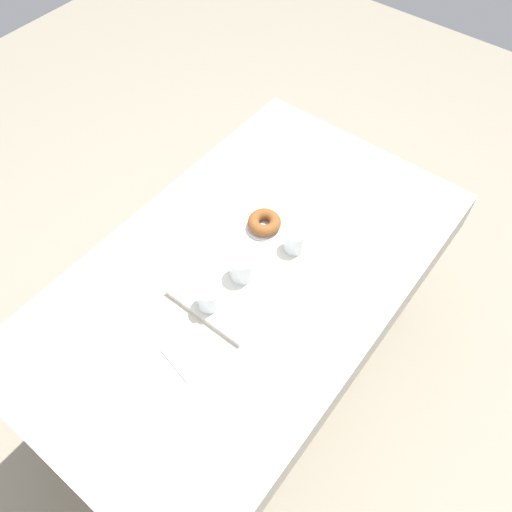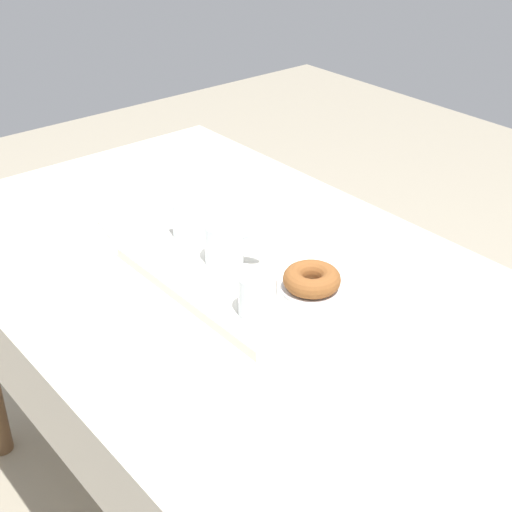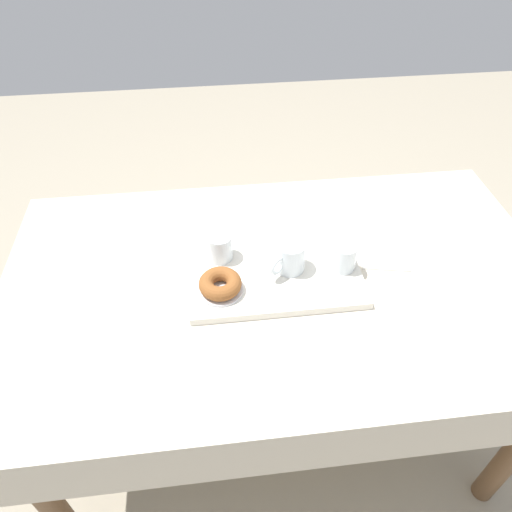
{
  "view_description": "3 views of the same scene",
  "coord_description": "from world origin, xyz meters",
  "px_view_note": "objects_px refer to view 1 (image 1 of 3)",
  "views": [
    {
      "loc": [
        -0.67,
        -0.57,
        2.07
      ],
      "look_at": [
        0.03,
        -0.02,
        0.82
      ],
      "focal_mm": 35.61,
      "sensor_mm": 36.0,
      "label": 1
    },
    {
      "loc": [
        1.0,
        -0.77,
        1.53
      ],
      "look_at": [
        0.04,
        0.01,
        0.81
      ],
      "focal_mm": 51.97,
      "sensor_mm": 36.0,
      "label": 2
    },
    {
      "loc": [
        0.17,
        0.87,
        1.66
      ],
      "look_at": [
        0.06,
        -0.02,
        0.82
      ],
      "focal_mm": 33.17,
      "sensor_mm": 36.0,
      "label": 3
    }
  ],
  "objects_px": {
    "serving_tray": "(250,267)",
    "donut_plate_left": "(264,227)",
    "paper_napkin": "(192,352)",
    "water_glass_far": "(210,299)",
    "dining_table": "(246,288)",
    "water_glass_near": "(295,241)",
    "sugar_donut_left": "(264,222)",
    "tea_mug_left": "(242,267)"
  },
  "relations": [
    {
      "from": "tea_mug_left",
      "to": "water_glass_far",
      "type": "distance_m",
      "value": 0.14
    },
    {
      "from": "tea_mug_left",
      "to": "water_glass_far",
      "type": "bearing_deg",
      "value": 177.35
    },
    {
      "from": "tea_mug_left",
      "to": "water_glass_near",
      "type": "xyz_separation_m",
      "value": [
        0.18,
        -0.07,
        -0.0
      ]
    },
    {
      "from": "paper_napkin",
      "to": "tea_mug_left",
      "type": "bearing_deg",
      "value": 9.0
    },
    {
      "from": "serving_tray",
      "to": "water_glass_near",
      "type": "xyz_separation_m",
      "value": [
        0.14,
        -0.07,
        0.05
      ]
    },
    {
      "from": "paper_napkin",
      "to": "water_glass_far",
      "type": "bearing_deg",
      "value": 20.12
    },
    {
      "from": "tea_mug_left",
      "to": "paper_napkin",
      "type": "distance_m",
      "value": 0.29
    },
    {
      "from": "dining_table",
      "to": "paper_napkin",
      "type": "bearing_deg",
      "value": -169.89
    },
    {
      "from": "donut_plate_left",
      "to": "sugar_donut_left",
      "type": "distance_m",
      "value": 0.02
    },
    {
      "from": "serving_tray",
      "to": "water_glass_near",
      "type": "bearing_deg",
      "value": -26.39
    },
    {
      "from": "serving_tray",
      "to": "sugar_donut_left",
      "type": "relative_size",
      "value": 4.19
    },
    {
      "from": "serving_tray",
      "to": "donut_plate_left",
      "type": "relative_size",
      "value": 3.97
    },
    {
      "from": "serving_tray",
      "to": "water_glass_near",
      "type": "relative_size",
      "value": 5.92
    },
    {
      "from": "dining_table",
      "to": "sugar_donut_left",
      "type": "height_order",
      "value": "sugar_donut_left"
    },
    {
      "from": "dining_table",
      "to": "serving_tray",
      "type": "height_order",
      "value": "serving_tray"
    },
    {
      "from": "donut_plate_left",
      "to": "sugar_donut_left",
      "type": "relative_size",
      "value": 1.06
    },
    {
      "from": "water_glass_far",
      "to": "paper_napkin",
      "type": "relative_size",
      "value": 0.59
    },
    {
      "from": "dining_table",
      "to": "sugar_donut_left",
      "type": "xyz_separation_m",
      "value": [
        0.16,
        0.05,
        0.15
      ]
    },
    {
      "from": "serving_tray",
      "to": "water_glass_far",
      "type": "distance_m",
      "value": 0.19
    },
    {
      "from": "donut_plate_left",
      "to": "water_glass_near",
      "type": "bearing_deg",
      "value": -93.23
    },
    {
      "from": "serving_tray",
      "to": "paper_napkin",
      "type": "bearing_deg",
      "value": -171.4
    },
    {
      "from": "tea_mug_left",
      "to": "sugar_donut_left",
      "type": "relative_size",
      "value": 0.95
    },
    {
      "from": "dining_table",
      "to": "donut_plate_left",
      "type": "distance_m",
      "value": 0.21
    },
    {
      "from": "sugar_donut_left",
      "to": "paper_napkin",
      "type": "bearing_deg",
      "value": -167.45
    },
    {
      "from": "serving_tray",
      "to": "water_glass_far",
      "type": "height_order",
      "value": "water_glass_far"
    },
    {
      "from": "water_glass_near",
      "to": "sugar_donut_left",
      "type": "height_order",
      "value": "water_glass_near"
    },
    {
      "from": "donut_plate_left",
      "to": "paper_napkin",
      "type": "xyz_separation_m",
      "value": [
        -0.47,
        -0.1,
        -0.02
      ]
    },
    {
      "from": "tea_mug_left",
      "to": "water_glass_near",
      "type": "bearing_deg",
      "value": -19.98
    },
    {
      "from": "sugar_donut_left",
      "to": "dining_table",
      "type": "bearing_deg",
      "value": -163.04
    },
    {
      "from": "tea_mug_left",
      "to": "dining_table",
      "type": "bearing_deg",
      "value": 22.51
    },
    {
      "from": "water_glass_near",
      "to": "sugar_donut_left",
      "type": "distance_m",
      "value": 0.13
    },
    {
      "from": "dining_table",
      "to": "water_glass_far",
      "type": "relative_size",
      "value": 19.4
    },
    {
      "from": "water_glass_far",
      "to": "dining_table",
      "type": "bearing_deg",
      "value": 1.14
    },
    {
      "from": "serving_tray",
      "to": "paper_napkin",
      "type": "distance_m",
      "value": 0.32
    },
    {
      "from": "dining_table",
      "to": "water_glass_near",
      "type": "bearing_deg",
      "value": -25.73
    },
    {
      "from": "water_glass_far",
      "to": "water_glass_near",
      "type": "bearing_deg",
      "value": -12.63
    },
    {
      "from": "dining_table",
      "to": "tea_mug_left",
      "type": "relative_size",
      "value": 14.53
    },
    {
      "from": "tea_mug_left",
      "to": "water_glass_near",
      "type": "height_order",
      "value": "tea_mug_left"
    },
    {
      "from": "donut_plate_left",
      "to": "sugar_donut_left",
      "type": "xyz_separation_m",
      "value": [
        0.0,
        0.0,
        0.02
      ]
    },
    {
      "from": "water_glass_near",
      "to": "donut_plate_left",
      "type": "distance_m",
      "value": 0.13
    },
    {
      "from": "sugar_donut_left",
      "to": "paper_napkin",
      "type": "xyz_separation_m",
      "value": [
        -0.47,
        -0.1,
        -0.04
      ]
    },
    {
      "from": "tea_mug_left",
      "to": "sugar_donut_left",
      "type": "distance_m",
      "value": 0.2
    }
  ]
}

